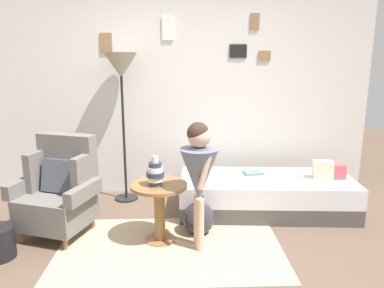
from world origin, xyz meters
The scene contains 13 objects.
ground_plane centered at (0.00, 0.00, 0.00)m, with size 12.00×12.00×0.00m, color brown.
gallery_wall centered at (0.00, 1.95, 1.30)m, with size 4.80×0.12×2.60m.
rug centered at (-0.07, 0.40, 0.01)m, with size 2.03×1.23×0.01m, color tan.
armchair centered at (-1.15, 0.76, 0.44)m, with size 0.87×0.76×0.97m.
daybed centered at (0.99, 1.20, 0.20)m, with size 1.95×0.92×0.40m.
pillow_head centered at (1.76, 1.15, 0.48)m, with size 0.17×0.12×0.16m, color #D64C56.
pillow_mid centered at (1.60, 1.16, 0.50)m, with size 0.21×0.12×0.20m, color beige.
side_table centered at (-0.17, 0.55, 0.40)m, with size 0.53×0.53×0.57m.
vase_striped centered at (-0.20, 0.51, 0.68)m, with size 0.16×0.16×0.28m.
floor_lamp centered at (-0.64, 1.63, 1.53)m, with size 0.38×0.38×1.76m.
person_child centered at (0.19, 0.40, 0.75)m, with size 0.34×0.34×1.17m.
book_on_daybed centered at (0.87, 1.34, 0.42)m, with size 0.22×0.16×0.03m, color slate.
demijohn_near centered at (0.21, 0.69, 0.16)m, with size 0.32×0.32×0.40m.
Camera 1 is at (0.02, -2.66, 1.70)m, focal length 34.38 mm.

